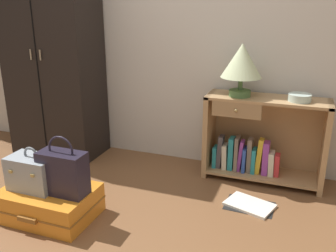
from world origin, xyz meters
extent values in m
plane|color=brown|center=(0.00, 0.00, 0.00)|extent=(9.00, 9.00, 0.00)
cube|color=beige|center=(0.00, 1.50, 1.30)|extent=(6.40, 0.10, 2.60)
cube|color=black|center=(-1.15, 1.20, 0.98)|extent=(0.84, 0.45, 1.96)
cube|color=black|center=(-1.15, 0.98, 0.98)|extent=(0.01, 0.01, 1.86)
cylinder|color=gray|center=(-1.20, 0.97, 0.98)|extent=(0.01, 0.01, 0.09)
cylinder|color=gray|center=(-1.10, 0.97, 0.98)|extent=(0.01, 0.01, 0.09)
cube|color=tan|center=(0.34, 1.26, 0.35)|extent=(0.04, 0.32, 0.70)
cube|color=tan|center=(1.25, 1.26, 0.35)|extent=(0.04, 0.32, 0.70)
cube|color=tan|center=(0.79, 1.26, 0.69)|extent=(0.96, 0.32, 0.02)
cube|color=tan|center=(0.79, 1.26, 0.06)|extent=(0.88, 0.32, 0.02)
cube|color=tan|center=(0.79, 1.41, 0.35)|extent=(0.88, 0.01, 0.68)
cube|color=#9D7950|center=(0.58, 1.11, 0.62)|extent=(0.38, 0.02, 0.12)
sphere|color=#9E844C|center=(0.58, 1.10, 0.62)|extent=(0.02, 0.02, 0.02)
cube|color=teal|center=(0.40, 1.24, 0.16)|extent=(0.03, 0.11, 0.18)
cube|color=#4C474C|center=(0.44, 1.24, 0.21)|extent=(0.05, 0.09, 0.29)
cube|color=beige|center=(0.49, 1.24, 0.17)|extent=(0.05, 0.11, 0.21)
cube|color=teal|center=(0.54, 1.24, 0.21)|extent=(0.04, 0.10, 0.28)
cube|color=#726659|center=(0.59, 1.24, 0.21)|extent=(0.03, 0.13, 0.29)
cube|color=purple|center=(0.62, 1.24, 0.20)|extent=(0.05, 0.09, 0.26)
cube|color=#2D51B2|center=(0.65, 1.24, 0.17)|extent=(0.03, 0.13, 0.20)
cube|color=#726659|center=(0.69, 1.24, 0.21)|extent=(0.04, 0.10, 0.29)
cube|color=teal|center=(0.73, 1.24, 0.17)|extent=(0.03, 0.11, 0.21)
cube|color=gold|center=(0.77, 1.24, 0.21)|extent=(0.06, 0.08, 0.30)
cube|color=purple|center=(0.82, 1.24, 0.20)|extent=(0.05, 0.10, 0.28)
cube|color=beige|center=(0.87, 1.24, 0.16)|extent=(0.05, 0.12, 0.20)
cube|color=red|center=(0.92, 1.24, 0.16)|extent=(0.04, 0.09, 0.18)
cylinder|color=#4C7542|center=(0.58, 1.23, 0.73)|extent=(0.17, 0.17, 0.05)
cylinder|color=#4C7542|center=(0.58, 1.23, 0.81)|extent=(0.04, 0.04, 0.10)
cone|color=beige|center=(0.58, 1.23, 0.99)|extent=(0.32, 0.32, 0.26)
cylinder|color=silver|center=(1.03, 1.23, 0.73)|extent=(0.17, 0.17, 0.06)
cube|color=orange|center=(-0.51, 0.17, 0.10)|extent=(0.62, 0.43, 0.21)
cube|color=brown|center=(-0.51, 0.17, 0.10)|extent=(0.63, 0.44, 0.01)
cube|color=brown|center=(-0.51, -0.05, 0.10)|extent=(0.14, 0.02, 0.03)
cube|color=#8E99A3|center=(-0.60, 0.16, 0.32)|extent=(0.32, 0.20, 0.23)
torus|color=slate|center=(-0.60, 0.16, 0.46)|extent=(0.11, 0.02, 0.11)
cube|color=tan|center=(-0.69, 0.05, 0.36)|extent=(0.02, 0.01, 0.02)
cube|color=tan|center=(-0.51, 0.05, 0.36)|extent=(0.02, 0.01, 0.02)
cube|color=#231E2D|center=(-0.36, 0.17, 0.35)|extent=(0.31, 0.15, 0.29)
torus|color=#231E2D|center=(-0.36, 0.17, 0.52)|extent=(0.19, 0.01, 0.19)
cube|color=white|center=(0.77, 0.79, 0.01)|extent=(0.39, 0.31, 0.02)
cube|color=black|center=(0.77, 0.79, 0.00)|extent=(0.36, 0.25, 0.01)
camera|label=1|loc=(1.04, -1.64, 1.42)|focal=39.56mm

